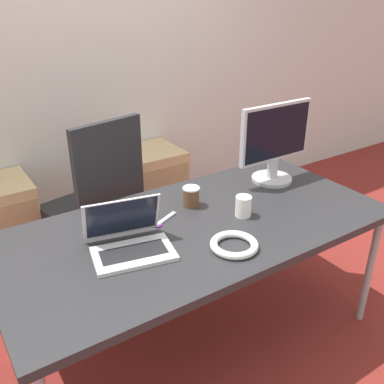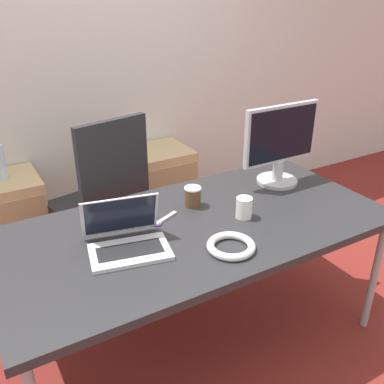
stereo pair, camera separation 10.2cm
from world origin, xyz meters
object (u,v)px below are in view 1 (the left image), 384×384
object	(u,v)px
laptop_center	(129,241)
monitor	(275,143)
coffee_cup_white	(243,206)
cable_coil	(234,245)
cabinet_left	(4,228)
cabinet_right	(153,189)
mouse	(242,197)
coffee_cup_brown	(191,197)
office_chair	(97,221)

from	to	relation	value
laptop_center	monitor	distance (m)	1.05
coffee_cup_white	cable_coil	bearing A→B (deg)	-136.86
laptop_center	monitor	world-z (taller)	monitor
cabinet_left	laptop_center	bearing A→B (deg)	-74.97
cabinet_right	mouse	size ratio (longest dim) A/B	10.85
mouse	coffee_cup_brown	distance (m)	0.28
laptop_center	coffee_cup_white	bearing A→B (deg)	-2.65
cabinet_left	coffee_cup_brown	distance (m)	1.37
coffee_cup_white	coffee_cup_brown	world-z (taller)	coffee_cup_white
cabinet_right	laptop_center	bearing A→B (deg)	-121.81
office_chair	mouse	world-z (taller)	office_chair
laptop_center	coffee_cup_white	distance (m)	0.60
cabinet_left	mouse	bearing A→B (deg)	-47.13
cabinet_right	coffee_cup_brown	xyz separation A→B (m)	(-0.32, -1.04, 0.45)
cabinet_right	coffee_cup_brown	distance (m)	1.18
cabinet_left	cabinet_right	xyz separation A→B (m)	(1.10, 0.00, 0.00)
monitor	mouse	bearing A→B (deg)	-161.78
office_chair	cabinet_right	world-z (taller)	office_chair
coffee_cup_white	cable_coil	xyz separation A→B (m)	(-0.22, -0.20, -0.04)
cabinet_right	coffee_cup_white	bearing A→B (deg)	-97.55
coffee_cup_white	office_chair	bearing A→B (deg)	117.47
coffee_cup_brown	cable_coil	xyz separation A→B (m)	(-0.06, -0.43, -0.04)
office_chair	coffee_cup_brown	bearing A→B (deg)	-65.08
office_chair	coffee_cup_brown	xyz separation A→B (m)	(0.29, -0.63, 0.35)
monitor	mouse	world-z (taller)	monitor
office_chair	cabinet_left	world-z (taller)	office_chair
cabinet_right	cable_coil	bearing A→B (deg)	-104.67
cabinet_left	laptop_center	world-z (taller)	laptop_center
monitor	coffee_cup_brown	bearing A→B (deg)	-179.06
mouse	cable_coil	world-z (taller)	cable_coil
office_chair	coffee_cup_white	distance (m)	1.03
coffee_cup_white	cable_coil	world-z (taller)	coffee_cup_white
office_chair	laptop_center	size ratio (longest dim) A/B	2.92
monitor	cable_coil	xyz separation A→B (m)	(-0.63, -0.44, -0.21)
office_chair	coffee_cup_brown	distance (m)	0.78
laptop_center	mouse	distance (m)	0.72
cabinet_left	cabinet_right	size ratio (longest dim) A/B	1.00
monitor	cabinet_right	bearing A→B (deg)	103.47
cabinet_left	monitor	world-z (taller)	monitor
cabinet_left	cable_coil	bearing A→B (deg)	-64.02
coffee_cup_brown	coffee_cup_white	bearing A→B (deg)	-56.14
cabinet_left	cable_coil	xyz separation A→B (m)	(0.72, -1.47, 0.41)
cabinet_left	mouse	size ratio (longest dim) A/B	10.85
cable_coil	mouse	bearing A→B (deg)	46.23
cabinet_right	monitor	xyz separation A→B (m)	(0.25, -1.03, 0.63)
cabinet_right	mouse	distance (m)	1.20
cabinet_left	coffee_cup_white	distance (m)	1.64
cabinet_right	monitor	world-z (taller)	monitor
cabinet_left	cable_coil	world-z (taller)	cable_coil
laptop_center	monitor	bearing A→B (deg)	11.79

